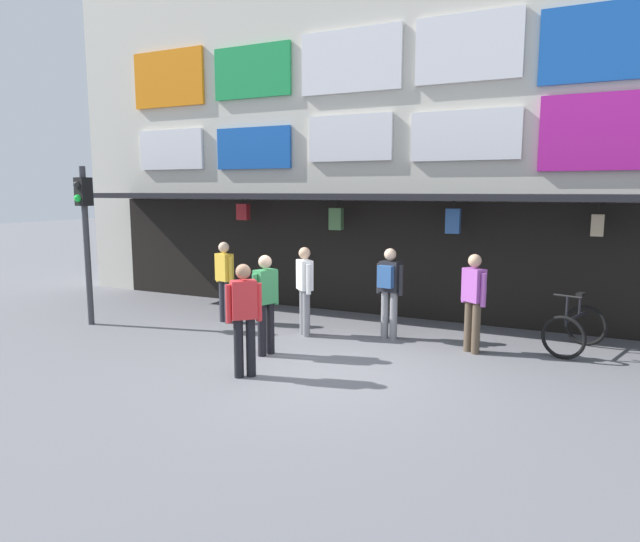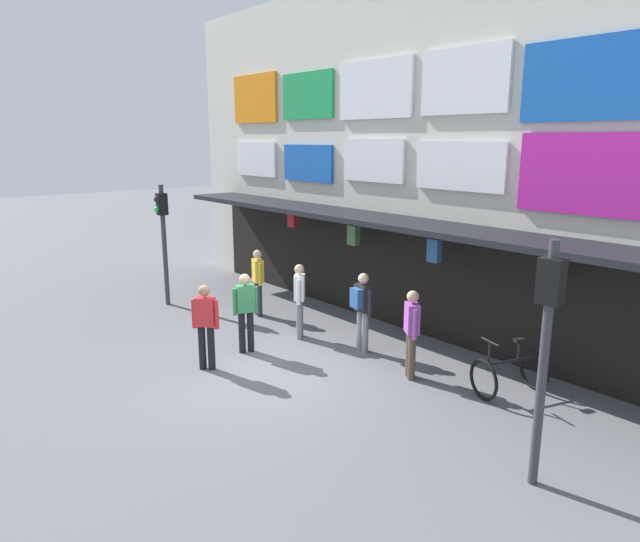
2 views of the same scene
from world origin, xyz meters
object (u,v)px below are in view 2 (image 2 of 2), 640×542
Objects in this scene: pedestrian_in_black at (246,308)px; bicycle_parked at (509,373)px; traffic_light_far at (547,326)px; pedestrian_in_purple at (300,297)px; traffic_light_near at (163,226)px; pedestrian_in_blue at (258,279)px; pedestrian_in_red at (206,322)px; pedestrian_in_white at (362,306)px; pedestrian_in_green at (412,329)px.

bicycle_parked is at bearing 27.29° from pedestrian_in_black.
traffic_light_far is 1.90× the size of pedestrian_in_black.
pedestrian_in_purple is at bearing 170.14° from traffic_light_far.
traffic_light_near reaches higher than pedestrian_in_purple.
pedestrian_in_black is 1.00× the size of pedestrian_in_blue.
traffic_light_near is at bearing 163.60° from pedestrian_in_red.
pedestrian_in_black and pedestrian_in_blue have the same top height.
pedestrian_in_black is 1.00× the size of pedestrian_in_purple.
pedestrian_in_purple is at bearing -163.01° from pedestrian_in_white.
traffic_light_near is 1.00× the size of traffic_light_far.
pedestrian_in_blue is at bearing -173.33° from bicycle_parked.
pedestrian_in_green is (1.56, -0.25, -0.04)m from pedestrian_in_white.
pedestrian_in_white is 2.40m from pedestrian_in_black.
traffic_light_far is 1.90× the size of pedestrian_in_white.
traffic_light_near is 1.90× the size of pedestrian_in_blue.
bicycle_parked is 0.79× the size of pedestrian_in_white.
pedestrian_in_green is at bearing -153.69° from bicycle_parked.
pedestrian_in_red and pedestrian_in_blue have the same top height.
pedestrian_in_green and pedestrian_in_purple have the same top height.
traffic_light_far is 6.31m from pedestrian_in_red.
pedestrian_in_green is (5.03, -0.00, 0.00)m from pedestrian_in_blue.
traffic_light_far is at bearing -51.10° from bicycle_parked.
pedestrian_in_blue is (-8.29, 1.32, -1.19)m from traffic_light_far.
pedestrian_in_red is (-1.23, -2.94, -0.04)m from pedestrian_in_white.
traffic_light_far reaches higher than pedestrian_in_black.
pedestrian_in_white is 1.00× the size of pedestrian_in_red.
traffic_light_far is 1.90× the size of pedestrian_in_blue.
traffic_light_near reaches higher than pedestrian_in_green.
traffic_light_near is 1.90× the size of pedestrian_in_white.
traffic_light_near is 4.98m from pedestrian_in_red.
pedestrian_in_red is 1.00× the size of pedestrian_in_green.
bicycle_parked is 0.79× the size of pedestrian_in_green.
traffic_light_far reaches higher than pedestrian_in_white.
pedestrian_in_blue is (-6.60, -0.77, 0.55)m from bicycle_parked.
pedestrian_in_blue and pedestrian_in_purple have the same top height.
pedestrian_in_red is at bearing -83.61° from pedestrian_in_purple.
pedestrian_in_white and pedestrian_in_purple have the same top height.
bicycle_parked is 0.79× the size of pedestrian_in_purple.
pedestrian_in_black is at bearing -177.23° from traffic_light_far.
traffic_light_near and traffic_light_far have the same top height.
traffic_light_near is at bearing -179.90° from traffic_light_far.
pedestrian_in_green is at bearing -8.93° from pedestrian_in_white.
pedestrian_in_white is at bearing 171.07° from pedestrian_in_green.
pedestrian_in_black is at bearing -39.61° from pedestrian_in_blue.
pedestrian_in_purple is (4.36, 1.12, -1.19)m from traffic_light_near.
traffic_light_near is 1.90× the size of pedestrian_in_purple.
traffic_light_near is 2.42× the size of bicycle_parked.
traffic_light_near is 6.19m from pedestrian_in_white.
pedestrian_in_red is at bearing -16.40° from traffic_light_near.
traffic_light_far is at bearing -17.92° from pedestrian_in_white.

